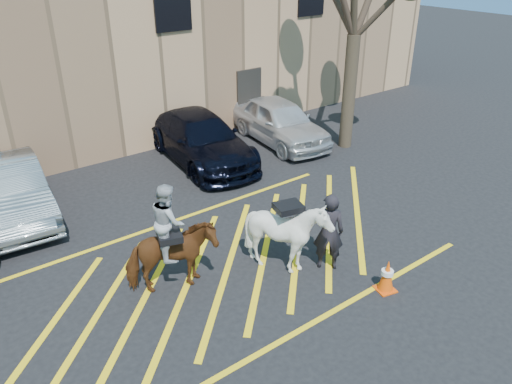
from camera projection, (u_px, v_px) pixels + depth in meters
ground at (221, 260)px, 11.33m from camera, size 90.00×90.00×0.00m
car_silver_sedan at (11, 190)px, 12.85m from camera, size 1.93×4.60×1.48m
car_blue_suv at (201, 139)px, 16.12m from camera, size 2.69×5.41×1.51m
car_white_suv at (280, 121)px, 17.62m from camera, size 2.36×4.70×1.54m
handler at (329, 232)px, 10.71m from camera, size 0.78×0.76×1.80m
warehouse at (34, 27)px, 18.16m from camera, size 32.42×10.20×7.30m
hatching_zone at (228, 266)px, 11.12m from camera, size 12.60×5.12×0.01m
mounted_bay at (171, 249)px, 9.98m from camera, size 1.99×1.35×2.41m
saddled_white at (287, 235)px, 10.65m from camera, size 1.74×1.86×1.74m
traffic_cone at (387, 275)px, 10.21m from camera, size 0.46×0.46×0.73m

